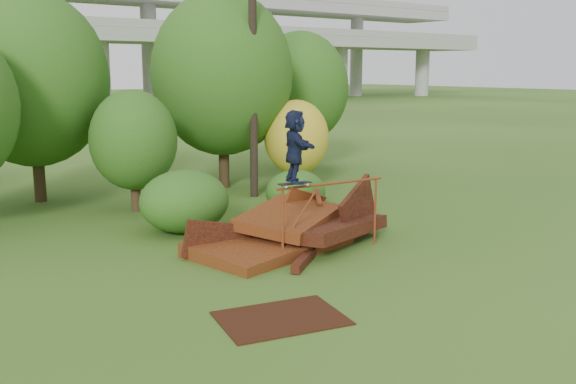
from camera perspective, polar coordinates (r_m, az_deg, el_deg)
ground at (r=14.71m, az=7.32°, el=-6.94°), size 240.00×240.00×0.00m
scrap_pile at (r=16.43m, az=0.35°, el=-3.57°), size 5.82×3.72×2.06m
grind_rail at (r=15.71m, az=3.87°, el=-0.79°), size 3.05×0.42×1.77m
skateboard at (r=15.04m, az=0.61°, el=0.77°), size 0.84×0.31×0.09m
skater at (r=14.91m, az=0.62°, el=4.06°), size 1.06×1.66×1.71m
flat_plate at (r=11.92m, az=-0.62°, el=-11.15°), size 2.56×2.10×0.03m
tree_1 at (r=23.17m, az=-21.80°, el=9.26°), size 5.05×5.05×7.03m
tree_2 at (r=20.71m, az=-13.58°, el=4.50°), size 2.74×2.74×3.86m
tree_3 at (r=24.32m, az=-5.86°, el=10.39°), size 5.27×5.27×7.31m
tree_4 at (r=24.00m, az=0.75°, el=4.87°), size 2.43×2.43×3.35m
tree_5 at (r=29.09m, az=1.07°, el=9.22°), size 4.36×4.36×6.12m
shrub_left at (r=17.97m, az=-9.19°, el=-0.82°), size 2.52×2.33×1.74m
shrub_right at (r=20.03m, az=0.69°, el=0.00°), size 1.95×1.78×1.38m
utility_pole at (r=22.41m, az=-3.14°, el=12.12°), size 1.40×0.28×9.76m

